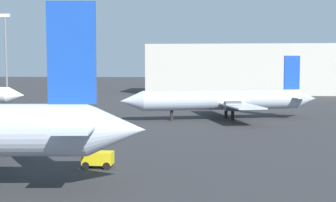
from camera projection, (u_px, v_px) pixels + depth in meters
airplane_distant at (223, 100)px, 67.13m from camera, size 30.35×20.37×9.69m
baggage_cart at (98, 158)px, 35.49m from camera, size 2.40×1.38×1.30m
light_mast_left at (6, 52)px, 106.19m from camera, size 2.40×0.50×20.44m
terminal_building at (259, 69)px, 130.99m from camera, size 65.04×22.30×14.10m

